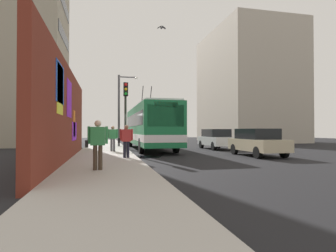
{
  "coord_description": "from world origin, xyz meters",
  "views": [
    {
      "loc": [
        -17.67,
        1.61,
        1.48
      ],
      "look_at": [
        2.17,
        -2.89,
        1.8
      ],
      "focal_mm": 29.91,
      "sensor_mm": 36.0,
      "label": 1
    }
  ],
  "objects_px": {
    "pedestrian_midblock": "(113,137)",
    "pedestrian_at_curb": "(126,139)",
    "parked_car_champagne": "(257,142)",
    "parked_car_white": "(216,139)",
    "pedestrian_near_wall": "(97,141)",
    "street_lamp": "(121,105)",
    "traffic_light": "(126,105)",
    "city_bus": "(150,126)"
  },
  "relations": [
    {
      "from": "pedestrian_midblock",
      "to": "pedestrian_at_curb",
      "type": "xyz_separation_m",
      "value": [
        -4.52,
        -0.52,
        -0.01
      ]
    },
    {
      "from": "pedestrian_at_curb",
      "to": "parked_car_champagne",
      "type": "bearing_deg",
      "value": -83.45
    },
    {
      "from": "parked_car_champagne",
      "to": "parked_car_white",
      "type": "xyz_separation_m",
      "value": [
        6.11,
        0.0,
        -0.0
      ]
    },
    {
      "from": "pedestrian_at_curb",
      "to": "pedestrian_near_wall",
      "type": "height_order",
      "value": "pedestrian_near_wall"
    },
    {
      "from": "parked_car_champagne",
      "to": "pedestrian_near_wall",
      "type": "height_order",
      "value": "pedestrian_near_wall"
    },
    {
      "from": "parked_car_white",
      "to": "pedestrian_at_curb",
      "type": "bearing_deg",
      "value": 132.61
    },
    {
      "from": "street_lamp",
      "to": "traffic_light",
      "type": "bearing_deg",
      "value": 179.12
    },
    {
      "from": "traffic_light",
      "to": "parked_car_champagne",
      "type": "bearing_deg",
      "value": -111.22
    },
    {
      "from": "pedestrian_at_curb",
      "to": "street_lamp",
      "type": "distance_m",
      "value": 10.41
    },
    {
      "from": "parked_car_white",
      "to": "traffic_light",
      "type": "xyz_separation_m",
      "value": [
        -3.26,
        7.35,
        2.22
      ]
    },
    {
      "from": "traffic_light",
      "to": "street_lamp",
      "type": "distance_m",
      "value": 6.39
    },
    {
      "from": "parked_car_champagne",
      "to": "pedestrian_midblock",
      "type": "distance_m",
      "value": 8.9
    },
    {
      "from": "street_lamp",
      "to": "city_bus",
      "type": "bearing_deg",
      "value": -138.07
    },
    {
      "from": "city_bus",
      "to": "street_lamp",
      "type": "bearing_deg",
      "value": 41.93
    },
    {
      "from": "parked_car_champagne",
      "to": "pedestrian_at_curb",
      "type": "xyz_separation_m",
      "value": [
        -0.87,
        7.59,
        0.25
      ]
    },
    {
      "from": "parked_car_champagne",
      "to": "pedestrian_near_wall",
      "type": "relative_size",
      "value": 2.44
    },
    {
      "from": "pedestrian_midblock",
      "to": "pedestrian_near_wall",
      "type": "height_order",
      "value": "pedestrian_near_wall"
    },
    {
      "from": "city_bus",
      "to": "parked_car_white",
      "type": "distance_m",
      "value": 5.36
    },
    {
      "from": "pedestrian_at_curb",
      "to": "traffic_light",
      "type": "distance_m",
      "value": 4.22
    },
    {
      "from": "pedestrian_at_curb",
      "to": "street_lamp",
      "type": "relative_size",
      "value": 0.27
    },
    {
      "from": "parked_car_champagne",
      "to": "parked_car_white",
      "type": "distance_m",
      "value": 6.11
    },
    {
      "from": "traffic_light",
      "to": "city_bus",
      "type": "bearing_deg",
      "value": -27.83
    },
    {
      "from": "city_bus",
      "to": "pedestrian_near_wall",
      "type": "height_order",
      "value": "city_bus"
    },
    {
      "from": "parked_car_champagne",
      "to": "pedestrian_near_wall",
      "type": "bearing_deg",
      "value": 118.91
    },
    {
      "from": "parked_car_champagne",
      "to": "traffic_light",
      "type": "relative_size",
      "value": 0.95
    },
    {
      "from": "street_lamp",
      "to": "parked_car_champagne",
      "type": "bearing_deg",
      "value": -141.79
    },
    {
      "from": "parked_car_champagne",
      "to": "pedestrian_at_curb",
      "type": "distance_m",
      "value": 7.64
    },
    {
      "from": "pedestrian_at_curb",
      "to": "traffic_light",
      "type": "xyz_separation_m",
      "value": [
        3.73,
        -0.24,
        1.97
      ]
    },
    {
      "from": "pedestrian_midblock",
      "to": "street_lamp",
      "type": "xyz_separation_m",
      "value": [
        5.56,
        -0.86,
        2.54
      ]
    },
    {
      "from": "city_bus",
      "to": "pedestrian_near_wall",
      "type": "distance_m",
      "value": 12.39
    },
    {
      "from": "pedestrian_near_wall",
      "to": "street_lamp",
      "type": "height_order",
      "value": "street_lamp"
    },
    {
      "from": "pedestrian_at_curb",
      "to": "street_lamp",
      "type": "bearing_deg",
      "value": -1.92
    },
    {
      "from": "city_bus",
      "to": "pedestrian_midblock",
      "type": "height_order",
      "value": "city_bus"
    },
    {
      "from": "traffic_light",
      "to": "pedestrian_at_curb",
      "type": "bearing_deg",
      "value": 176.3
    },
    {
      "from": "parked_car_champagne",
      "to": "pedestrian_near_wall",
      "type": "distance_m",
      "value": 10.11
    },
    {
      "from": "pedestrian_near_wall",
      "to": "traffic_light",
      "type": "distance_m",
      "value": 8.11
    },
    {
      "from": "city_bus",
      "to": "pedestrian_midblock",
      "type": "xyz_separation_m",
      "value": [
        -3.28,
        2.91,
        -0.77
      ]
    },
    {
      "from": "pedestrian_midblock",
      "to": "traffic_light",
      "type": "bearing_deg",
      "value": -136.23
    },
    {
      "from": "parked_car_champagne",
      "to": "traffic_light",
      "type": "distance_m",
      "value": 8.19
    },
    {
      "from": "parked_car_champagne",
      "to": "traffic_light",
      "type": "xyz_separation_m",
      "value": [
        2.85,
        7.35,
        2.21
      ]
    },
    {
      "from": "pedestrian_near_wall",
      "to": "traffic_light",
      "type": "xyz_separation_m",
      "value": [
        7.74,
        -1.5,
        1.91
      ]
    },
    {
      "from": "pedestrian_at_curb",
      "to": "street_lamp",
      "type": "xyz_separation_m",
      "value": [
        10.08,
        -0.34,
        2.55
      ]
    }
  ]
}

